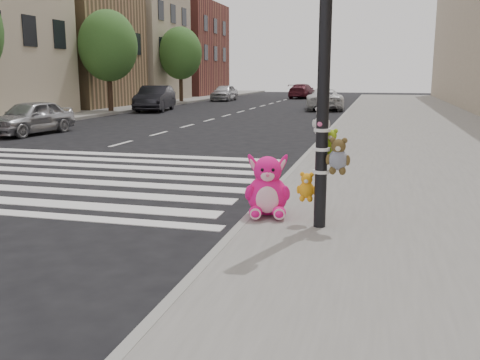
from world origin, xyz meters
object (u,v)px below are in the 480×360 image
(pink_bunny, at_px, (267,190))
(car_white_near, at_px, (324,99))
(signal_pole, at_px, (325,108))
(red_teddy, at_px, (270,206))
(car_dark_far, at_px, (155,98))
(car_silver_far, at_px, (30,117))

(pink_bunny, relative_size, car_white_near, 0.20)
(pink_bunny, bearing_deg, car_white_near, 82.10)
(signal_pole, bearing_deg, car_white_near, 95.76)
(red_teddy, bearing_deg, car_dark_far, 107.72)
(signal_pole, distance_m, pink_bunny, 1.51)
(signal_pole, height_order, pink_bunny, signal_pole)
(signal_pole, bearing_deg, red_teddy, 144.62)
(signal_pole, xyz_separation_m, car_dark_far, (-12.13, 22.41, -0.99))
(red_teddy, xyz_separation_m, car_white_near, (-1.80, 25.45, 0.41))
(red_teddy, relative_size, car_dark_far, 0.04)
(red_teddy, bearing_deg, pink_bunny, -98.19)
(signal_pole, xyz_separation_m, red_teddy, (-0.82, 0.59, -1.50))
(signal_pole, xyz_separation_m, car_silver_far, (-11.50, 9.80, -1.11))
(signal_pole, relative_size, car_white_near, 0.87)
(car_silver_far, bearing_deg, pink_bunny, -35.55)
(signal_pole, bearing_deg, car_silver_far, 139.58)
(car_dark_far, bearing_deg, car_silver_far, -97.09)
(red_teddy, relative_size, car_silver_far, 0.05)
(pink_bunny, bearing_deg, car_dark_far, 105.23)
(signal_pole, distance_m, car_white_near, 26.20)
(car_silver_far, bearing_deg, signal_pole, -34.51)
(signal_pole, relative_size, pink_bunny, 4.36)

